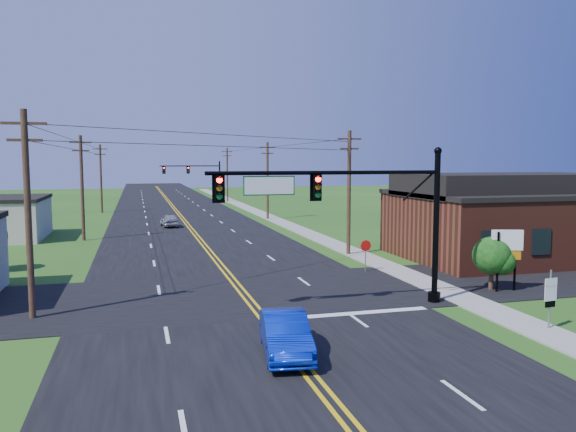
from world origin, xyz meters
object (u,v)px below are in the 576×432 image
object	(u,v)px
stop_sign	(366,249)
route_sign	(550,295)
signal_mast_far	(194,175)
blue_car	(285,335)
signal_mast_main	(349,207)

from	to	relation	value
stop_sign	route_sign	bearing A→B (deg)	-80.51
signal_mast_far	stop_sign	bearing A→B (deg)	-86.38
signal_mast_far	blue_car	world-z (taller)	signal_mast_far
signal_mast_main	route_sign	size ratio (longest dim) A/B	4.58
signal_mast_far	blue_car	size ratio (longest dim) A/B	2.49
route_sign	stop_sign	bearing A→B (deg)	94.93
signal_mast_far	blue_car	distance (m)	77.55
signal_mast_main	stop_sign	bearing A→B (deg)	61.77
signal_mast_main	blue_car	xyz separation A→B (m)	(-4.42, -5.33, -4.02)
blue_car	stop_sign	bearing A→B (deg)	64.52
signal_mast_far	route_sign	distance (m)	77.58
blue_car	stop_sign	distance (m)	15.66
stop_sign	signal_mast_far	bearing A→B (deg)	92.22
signal_mast_far	stop_sign	distance (m)	64.45
blue_car	route_sign	bearing A→B (deg)	8.24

